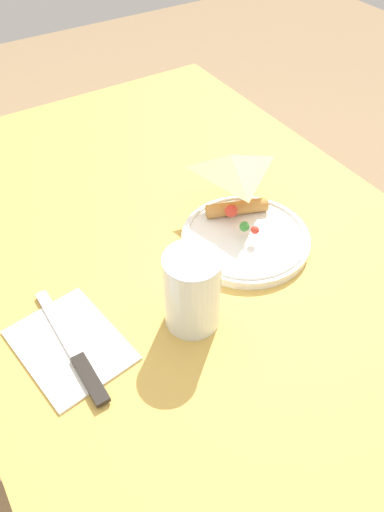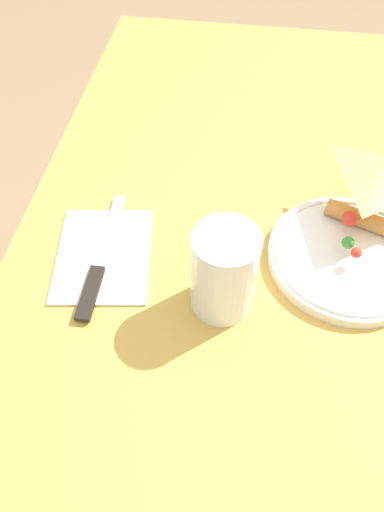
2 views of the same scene
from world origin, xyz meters
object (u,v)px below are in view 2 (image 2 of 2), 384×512
milk_glass (224,274)px  napkin_folded (103,255)px  plate_pizza (349,253)px  butter_knife (101,259)px  dining_table (275,284)px

milk_glass → napkin_folded: size_ratio=0.68×
plate_pizza → napkin_folded: size_ratio=1.18×
napkin_folded → butter_knife: (-0.01, -0.00, 0.00)m
milk_glass → butter_knife: (0.04, 0.17, -0.05)m
dining_table → napkin_folded: 0.28m
napkin_folded → butter_knife: 0.01m
milk_glass → butter_knife: size_ratio=0.56×
butter_knife → dining_table: bearing=-73.8°
milk_glass → napkin_folded: bearing=73.5°
plate_pizza → butter_knife: size_ratio=0.96×
dining_table → milk_glass: 0.22m
dining_table → butter_knife: bearing=107.1°
plate_pizza → napkin_folded: (-0.04, 0.33, -0.01)m
dining_table → butter_knife: 0.28m
plate_pizza → butter_knife: (-0.05, 0.33, -0.01)m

